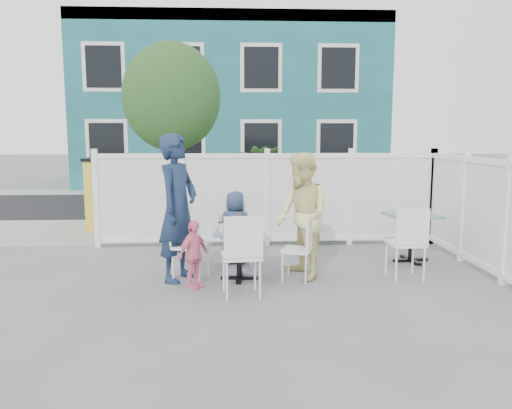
{
  "coord_description": "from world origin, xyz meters",
  "views": [
    {
      "loc": [
        -0.5,
        -6.09,
        1.95
      ],
      "look_at": [
        -0.17,
        0.79,
        0.95
      ],
      "focal_mm": 35.0,
      "sensor_mm": 36.0,
      "label": 1
    }
  ],
  "objects_px": {
    "chair_left": "(184,239)",
    "toddler": "(193,255)",
    "spare_table": "(412,225)",
    "boy": "(235,227)",
    "main_table": "(239,241)",
    "woman": "(302,216)",
    "chair_back": "(238,229)",
    "chair_near": "(242,250)",
    "utility_cabinet": "(107,195)",
    "chair_right": "(302,244)",
    "man": "(178,208)"
  },
  "relations": [
    {
      "from": "utility_cabinet",
      "to": "chair_back",
      "type": "relative_size",
      "value": 1.52
    },
    {
      "from": "utility_cabinet",
      "to": "chair_back",
      "type": "height_order",
      "value": "utility_cabinet"
    },
    {
      "from": "utility_cabinet",
      "to": "chair_left",
      "type": "bearing_deg",
      "value": -62.21
    },
    {
      "from": "chair_left",
      "to": "chair_right",
      "type": "height_order",
      "value": "chair_left"
    },
    {
      "from": "main_table",
      "to": "spare_table",
      "type": "relative_size",
      "value": 0.86
    },
    {
      "from": "main_table",
      "to": "woman",
      "type": "distance_m",
      "value": 0.9
    },
    {
      "from": "chair_right",
      "to": "man",
      "type": "distance_m",
      "value": 1.71
    },
    {
      "from": "utility_cabinet",
      "to": "main_table",
      "type": "distance_m",
      "value": 4.46
    },
    {
      "from": "woman",
      "to": "toddler",
      "type": "height_order",
      "value": "woman"
    },
    {
      "from": "spare_table",
      "to": "boy",
      "type": "relative_size",
      "value": 0.72
    },
    {
      "from": "utility_cabinet",
      "to": "boy",
      "type": "xyz_separation_m",
      "value": [
        2.56,
        -2.76,
        -0.15
      ]
    },
    {
      "from": "utility_cabinet",
      "to": "man",
      "type": "distance_m",
      "value": 4.02
    },
    {
      "from": "chair_right",
      "to": "man",
      "type": "bearing_deg",
      "value": 105.71
    },
    {
      "from": "woman",
      "to": "toddler",
      "type": "relative_size",
      "value": 1.96
    },
    {
      "from": "main_table",
      "to": "chair_near",
      "type": "height_order",
      "value": "chair_near"
    },
    {
      "from": "chair_near",
      "to": "boy",
      "type": "height_order",
      "value": "boy"
    },
    {
      "from": "woman",
      "to": "toddler",
      "type": "distance_m",
      "value": 1.53
    },
    {
      "from": "spare_table",
      "to": "main_table",
      "type": "bearing_deg",
      "value": -162.77
    },
    {
      "from": "utility_cabinet",
      "to": "boy",
      "type": "bearing_deg",
      "value": -46.92
    },
    {
      "from": "woman",
      "to": "boy",
      "type": "height_order",
      "value": "woman"
    },
    {
      "from": "spare_table",
      "to": "toddler",
      "type": "distance_m",
      "value": 3.42
    },
    {
      "from": "main_table",
      "to": "chair_near",
      "type": "xyz_separation_m",
      "value": [
        0.03,
        -0.76,
        0.06
      ]
    },
    {
      "from": "chair_left",
      "to": "chair_near",
      "type": "xyz_separation_m",
      "value": [
        0.75,
        -0.75,
        0.02
      ]
    },
    {
      "from": "utility_cabinet",
      "to": "chair_left",
      "type": "height_order",
      "value": "utility_cabinet"
    },
    {
      "from": "main_table",
      "to": "woman",
      "type": "relative_size",
      "value": 0.4
    },
    {
      "from": "main_table",
      "to": "chair_right",
      "type": "xyz_separation_m",
      "value": [
        0.83,
        -0.1,
        -0.03
      ]
    },
    {
      "from": "main_table",
      "to": "chair_right",
      "type": "distance_m",
      "value": 0.84
    },
    {
      "from": "chair_left",
      "to": "woman",
      "type": "distance_m",
      "value": 1.59
    },
    {
      "from": "main_table",
      "to": "boy",
      "type": "distance_m",
      "value": 0.85
    },
    {
      "from": "chair_back",
      "to": "toddler",
      "type": "height_order",
      "value": "chair_back"
    },
    {
      "from": "main_table",
      "to": "man",
      "type": "bearing_deg",
      "value": 177.98
    },
    {
      "from": "chair_back",
      "to": "toddler",
      "type": "relative_size",
      "value": 1.05
    },
    {
      "from": "main_table",
      "to": "chair_left",
      "type": "height_order",
      "value": "chair_left"
    },
    {
      "from": "boy",
      "to": "chair_right",
      "type": "bearing_deg",
      "value": 152.77
    },
    {
      "from": "spare_table",
      "to": "chair_right",
      "type": "xyz_separation_m",
      "value": [
        -1.8,
        -0.92,
        -0.08
      ]
    },
    {
      "from": "chair_right",
      "to": "chair_near",
      "type": "height_order",
      "value": "chair_near"
    },
    {
      "from": "chair_near",
      "to": "toddler",
      "type": "xyz_separation_m",
      "value": [
        -0.61,
        0.4,
        -0.15
      ]
    },
    {
      "from": "chair_back",
      "to": "spare_table",
      "type": "bearing_deg",
      "value": 178.8
    },
    {
      "from": "utility_cabinet",
      "to": "toddler",
      "type": "xyz_separation_m",
      "value": [
        2.03,
        -3.97,
        -0.26
      ]
    },
    {
      "from": "utility_cabinet",
      "to": "spare_table",
      "type": "height_order",
      "value": "utility_cabinet"
    },
    {
      "from": "man",
      "to": "woman",
      "type": "height_order",
      "value": "man"
    },
    {
      "from": "main_table",
      "to": "utility_cabinet",
      "type": "bearing_deg",
      "value": 125.88
    },
    {
      "from": "chair_near",
      "to": "man",
      "type": "bearing_deg",
      "value": 130.06
    },
    {
      "from": "man",
      "to": "toddler",
      "type": "height_order",
      "value": "man"
    },
    {
      "from": "chair_left",
      "to": "chair_back",
      "type": "relative_size",
      "value": 1.06
    },
    {
      "from": "utility_cabinet",
      "to": "chair_near",
      "type": "height_order",
      "value": "utility_cabinet"
    },
    {
      "from": "chair_left",
      "to": "toddler",
      "type": "height_order",
      "value": "chair_left"
    },
    {
      "from": "spare_table",
      "to": "woman",
      "type": "height_order",
      "value": "woman"
    },
    {
      "from": "chair_left",
      "to": "chair_back",
      "type": "distance_m",
      "value": 1.09
    },
    {
      "from": "chair_back",
      "to": "chair_near",
      "type": "xyz_separation_m",
      "value": [
        0.03,
        -1.57,
        0.05
      ]
    }
  ]
}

